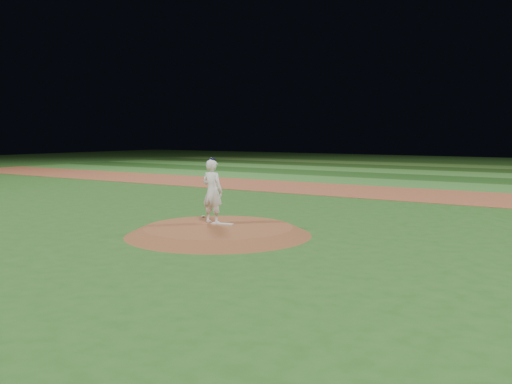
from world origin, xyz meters
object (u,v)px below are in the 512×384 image
Objects in this scene: pitchers_mound at (219,231)px; pitcher_on_mound at (212,191)px; rosin_bag at (203,216)px; pitching_rubber at (222,224)px.

pitcher_on_mound is (-0.52, 0.38, 1.11)m from pitchers_mound.
rosin_bag reaches higher than pitchers_mound.
pitchers_mound is at bearing -37.34° from rosin_bag.
rosin_bag is (-1.52, 1.16, 0.16)m from pitchers_mound.
pitchers_mound is at bearing -79.89° from pitching_rubber.
pitcher_on_mound reaches higher than pitching_rubber.
pitching_rubber is at bearing -29.60° from rosin_bag.
pitching_rubber is 5.76× the size of rosin_bag.
rosin_bag is (-1.38, 0.79, 0.02)m from pitching_rubber.
pitchers_mound is 2.73× the size of pitcher_on_mound.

